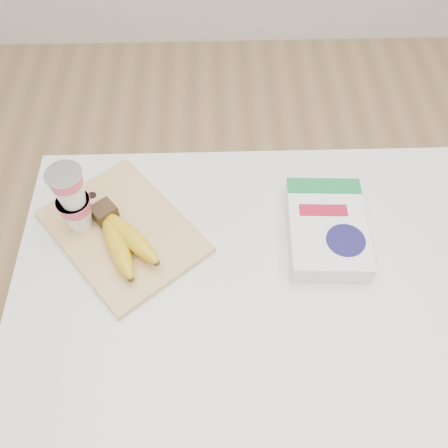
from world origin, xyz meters
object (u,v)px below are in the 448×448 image
at_px(table, 256,347).
at_px(bananas, 122,238).
at_px(yogurt_stack, 72,199).
at_px(cereal_box, 327,228).
at_px(cutting_board, 123,231).

relative_size(table, bananas, 4.99).
height_order(table, bananas, bananas).
distance_m(yogurt_stack, cereal_box, 0.54).
xyz_separation_m(cutting_board, cereal_box, (0.44, -0.02, 0.02)).
height_order(table, cereal_box, cereal_box).
bearing_deg(bananas, table, -13.03).
bearing_deg(cutting_board, table, -58.79).
height_order(bananas, cereal_box, bananas).
bearing_deg(cutting_board, yogurt_stack, 132.85).
relative_size(bananas, cereal_box, 0.85).
relative_size(cutting_board, cereal_box, 1.37).
xyz_separation_m(table, cereal_box, (0.14, 0.09, 0.42)).
bearing_deg(yogurt_stack, cutting_board, -8.10).
xyz_separation_m(bananas, cereal_box, (0.44, 0.02, -0.01)).
relative_size(yogurt_stack, cereal_box, 0.69).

